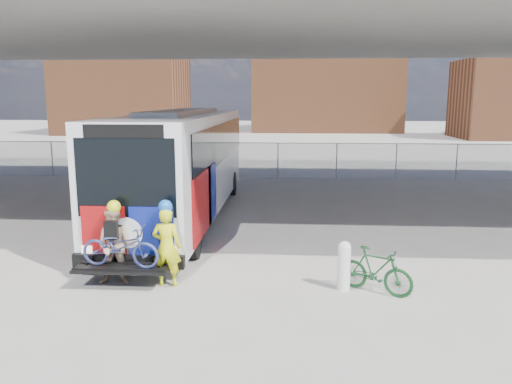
# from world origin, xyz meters

# --- Properties ---
(ground) EXTENTS (160.00, 160.00, 0.00)m
(ground) POSITION_xyz_m (0.00, 0.00, 0.00)
(ground) COLOR #9E9991
(ground) RESTS_ON ground
(bus) EXTENTS (2.67, 12.96, 3.69)m
(bus) POSITION_xyz_m (-2.00, 3.07, 2.11)
(bus) COLOR silver
(bus) RESTS_ON ground
(overpass) EXTENTS (40.00, 16.00, 7.95)m
(overpass) POSITION_xyz_m (0.00, 4.00, 6.54)
(overpass) COLOR #605E59
(overpass) RESTS_ON ground
(chainlink_fence) EXTENTS (30.00, 0.06, 30.00)m
(chainlink_fence) POSITION_xyz_m (0.00, 12.00, 1.42)
(chainlink_fence) COLOR gray
(chainlink_fence) RESTS_ON ground
(brick_buildings) EXTENTS (54.00, 22.00, 12.00)m
(brick_buildings) POSITION_xyz_m (1.23, 48.23, 5.42)
(brick_buildings) COLOR brown
(brick_buildings) RESTS_ON ground
(smokestack) EXTENTS (2.20, 2.20, 25.00)m
(smokestack) POSITION_xyz_m (14.00, 55.00, 12.50)
(smokestack) COLOR brown
(smokestack) RESTS_ON ground
(bollard) EXTENTS (0.28, 0.28, 1.08)m
(bollard) POSITION_xyz_m (2.79, -3.26, 0.58)
(bollard) COLOR white
(bollard) RESTS_ON ground
(cyclist_hivis) EXTENTS (0.66, 0.45, 1.92)m
(cyclist_hivis) POSITION_xyz_m (-1.05, -3.26, 0.93)
(cyclist_hivis) COLOR yellow
(cyclist_hivis) RESTS_ON ground
(cyclist_tan) EXTENTS (0.89, 0.72, 1.90)m
(cyclist_tan) POSITION_xyz_m (-2.19, -3.26, 0.90)
(cyclist_tan) COLOR tan
(cyclist_tan) RESTS_ON ground
(bike_parked) EXTENTS (1.63, 1.23, 0.98)m
(bike_parked) POSITION_xyz_m (3.44, -3.39, 0.49)
(bike_parked) COLOR #154320
(bike_parked) RESTS_ON ground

